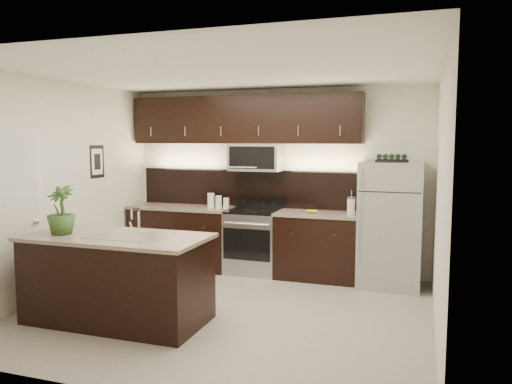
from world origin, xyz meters
TOP-DOWN VIEW (x-y plane):
  - ground at (0.00, 0.00)m, footprint 4.50×4.50m
  - room_walls at (-0.11, -0.04)m, footprint 4.52×4.02m
  - counter_run at (-0.46, 1.69)m, footprint 3.51×0.65m
  - upper_fixtures at (-0.43, 1.84)m, footprint 3.49×0.40m
  - island at (-1.00, -0.65)m, footprint 1.96×0.96m
  - sink_faucet at (-0.85, -0.64)m, footprint 0.84×0.50m
  - refrigerator at (1.69, 1.63)m, footprint 0.80×0.73m
  - wine_rack at (1.69, 1.63)m, footprint 0.41×0.26m
  - plant at (-1.60, -0.78)m, footprint 0.30×0.30m
  - canisters at (-0.81, 1.64)m, footprint 0.34×0.10m
  - french_press at (1.17, 1.64)m, footprint 0.11×0.11m
  - bananas at (0.59, 1.61)m, footprint 0.17×0.14m

SIDE VIEW (x-z plane):
  - ground at x=0.00m, z-range 0.00..0.00m
  - counter_run at x=-0.46m, z-range 0.00..0.94m
  - island at x=-1.00m, z-range 0.00..0.94m
  - refrigerator at x=1.69m, z-range 0.00..1.67m
  - sink_faucet at x=-0.85m, z-range 0.81..1.10m
  - bananas at x=0.59m, z-range 0.94..0.99m
  - canisters at x=-0.81m, z-range 0.93..1.15m
  - french_press at x=1.17m, z-range 0.90..1.22m
  - plant at x=-1.60m, z-range 0.94..1.47m
  - room_walls at x=-0.11m, z-range 0.34..3.05m
  - wine_rack at x=1.69m, z-range 1.67..1.76m
  - upper_fixtures at x=-0.43m, z-range 1.31..2.97m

